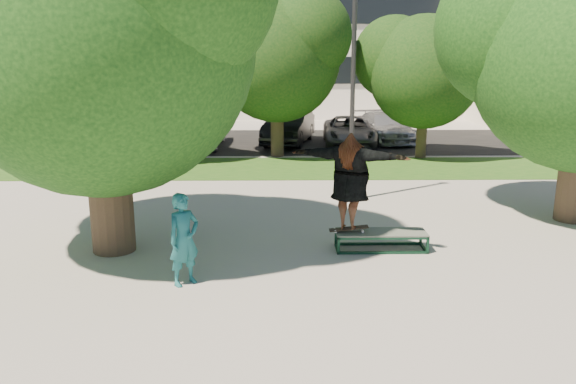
{
  "coord_description": "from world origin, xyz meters",
  "views": [
    {
      "loc": [
        -0.88,
        -9.69,
        3.76
      ],
      "look_at": [
        -0.74,
        0.6,
        1.29
      ],
      "focal_mm": 35.0,
      "sensor_mm": 36.0,
      "label": 1
    }
  ],
  "objects_px": {
    "lamppost": "(353,82)",
    "car_silver_a": "(199,128)",
    "tree_left": "(94,20)",
    "grind_box": "(381,240)",
    "car_silver_b": "(384,127)",
    "bystander": "(184,239)",
    "car_dark": "(289,127)",
    "car_grey": "(349,131)"
  },
  "relations": [
    {
      "from": "grind_box",
      "to": "car_grey",
      "type": "relative_size",
      "value": 0.39
    },
    {
      "from": "car_silver_a",
      "to": "car_grey",
      "type": "xyz_separation_m",
      "value": [
        6.5,
        0.09,
        -0.18
      ]
    },
    {
      "from": "tree_left",
      "to": "car_dark",
      "type": "relative_size",
      "value": 1.52
    },
    {
      "from": "car_grey",
      "to": "car_silver_b",
      "type": "bearing_deg",
      "value": 38.54
    },
    {
      "from": "lamppost",
      "to": "car_silver_a",
      "type": "height_order",
      "value": "lamppost"
    },
    {
      "from": "car_dark",
      "to": "tree_left",
      "type": "bearing_deg",
      "value": -93.12
    },
    {
      "from": "lamppost",
      "to": "bystander",
      "type": "distance_m",
      "value": 7.11
    },
    {
      "from": "lamppost",
      "to": "car_silver_b",
      "type": "height_order",
      "value": "lamppost"
    },
    {
      "from": "car_dark",
      "to": "car_silver_b",
      "type": "bearing_deg",
      "value": 19.77
    },
    {
      "from": "bystander",
      "to": "car_grey",
      "type": "xyz_separation_m",
      "value": [
        4.6,
        15.26,
        -0.16
      ]
    },
    {
      "from": "lamppost",
      "to": "car_silver_b",
      "type": "distance_m",
      "value": 11.46
    },
    {
      "from": "bystander",
      "to": "car_silver_b",
      "type": "bearing_deg",
      "value": 25.47
    },
    {
      "from": "car_dark",
      "to": "car_grey",
      "type": "xyz_separation_m",
      "value": [
        2.6,
        -0.67,
        -0.13
      ]
    },
    {
      "from": "lamppost",
      "to": "car_dark",
      "type": "height_order",
      "value": "lamppost"
    },
    {
      "from": "tree_left",
      "to": "car_silver_a",
      "type": "height_order",
      "value": "tree_left"
    },
    {
      "from": "tree_left",
      "to": "car_silver_a",
      "type": "xyz_separation_m",
      "value": [
        -0.11,
        13.36,
        -3.6
      ]
    },
    {
      "from": "grind_box",
      "to": "car_grey",
      "type": "xyz_separation_m",
      "value": [
        0.97,
        13.56,
        0.45
      ]
    },
    {
      "from": "tree_left",
      "to": "bystander",
      "type": "relative_size",
      "value": 4.48
    },
    {
      "from": "grind_box",
      "to": "car_silver_a",
      "type": "height_order",
      "value": "car_silver_a"
    },
    {
      "from": "car_silver_a",
      "to": "car_grey",
      "type": "distance_m",
      "value": 6.5
    },
    {
      "from": "grind_box",
      "to": "car_dark",
      "type": "xyz_separation_m",
      "value": [
        -1.63,
        14.23,
        0.58
      ]
    },
    {
      "from": "car_dark",
      "to": "car_silver_b",
      "type": "xyz_separation_m",
      "value": [
        4.36,
        0.6,
        -0.11
      ]
    },
    {
      "from": "lamppost",
      "to": "car_silver_b",
      "type": "bearing_deg",
      "value": 75.17
    },
    {
      "from": "tree_left",
      "to": "grind_box",
      "type": "bearing_deg",
      "value": -1.17
    },
    {
      "from": "lamppost",
      "to": "car_silver_b",
      "type": "relative_size",
      "value": 1.35
    },
    {
      "from": "tree_left",
      "to": "lamppost",
      "type": "bearing_deg",
      "value": 36.42
    },
    {
      "from": "lamppost",
      "to": "grind_box",
      "type": "relative_size",
      "value": 3.39
    },
    {
      "from": "tree_left",
      "to": "bystander",
      "type": "height_order",
      "value": "tree_left"
    },
    {
      "from": "tree_left",
      "to": "car_silver_b",
      "type": "height_order",
      "value": "tree_left"
    },
    {
      "from": "grind_box",
      "to": "car_silver_b",
      "type": "relative_size",
      "value": 0.4
    },
    {
      "from": "car_silver_a",
      "to": "car_silver_b",
      "type": "distance_m",
      "value": 8.38
    },
    {
      "from": "car_dark",
      "to": "car_grey",
      "type": "distance_m",
      "value": 2.69
    },
    {
      "from": "grind_box",
      "to": "car_grey",
      "type": "distance_m",
      "value": 13.6
    },
    {
      "from": "car_silver_a",
      "to": "car_grey",
      "type": "relative_size",
      "value": 1.05
    },
    {
      "from": "car_silver_a",
      "to": "grind_box",
      "type": "bearing_deg",
      "value": -67.38
    },
    {
      "from": "tree_left",
      "to": "car_grey",
      "type": "distance_m",
      "value": 15.36
    },
    {
      "from": "tree_left",
      "to": "car_silver_a",
      "type": "distance_m",
      "value": 13.83
    },
    {
      "from": "lamppost",
      "to": "car_silver_a",
      "type": "relative_size",
      "value": 1.27
    },
    {
      "from": "grind_box",
      "to": "bystander",
      "type": "bearing_deg",
      "value": -154.8
    },
    {
      "from": "tree_left",
      "to": "car_dark",
      "type": "distance_m",
      "value": 15.07
    },
    {
      "from": "car_silver_a",
      "to": "bystander",
      "type": "bearing_deg",
      "value": -82.57
    },
    {
      "from": "tree_left",
      "to": "car_silver_a",
      "type": "bearing_deg",
      "value": 90.46
    }
  ]
}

